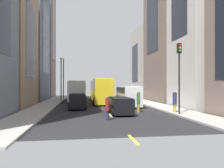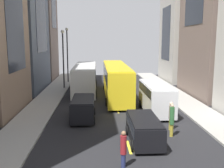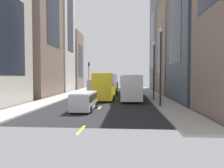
% 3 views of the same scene
% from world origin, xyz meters
% --- Properties ---
extents(ground_plane, '(41.15, 41.15, 0.00)m').
position_xyz_m(ground_plane, '(0.00, 0.00, 0.00)').
color(ground_plane, black).
extents(sidewalk_west, '(2.89, 44.00, 0.15)m').
position_xyz_m(sidewalk_west, '(-7.13, 0.00, 0.07)').
color(sidewalk_west, '#9E9B93').
rests_on(sidewalk_west, ground).
extents(sidewalk_east, '(2.89, 44.00, 0.15)m').
position_xyz_m(sidewalk_east, '(7.13, 0.00, 0.07)').
color(sidewalk_east, '#9E9B93').
rests_on(sidewalk_east, ground).
extents(lane_stripe_0, '(0.16, 2.00, 0.01)m').
position_xyz_m(lane_stripe_0, '(0.00, -21.00, 0.01)').
color(lane_stripe_0, yellow).
rests_on(lane_stripe_0, ground).
extents(lane_stripe_1, '(0.16, 2.00, 0.01)m').
position_xyz_m(lane_stripe_1, '(0.00, -12.60, 0.01)').
color(lane_stripe_1, yellow).
rests_on(lane_stripe_1, ground).
extents(lane_stripe_2, '(0.16, 2.00, 0.01)m').
position_xyz_m(lane_stripe_2, '(0.00, -4.20, 0.01)').
color(lane_stripe_2, yellow).
rests_on(lane_stripe_2, ground).
extents(lane_stripe_3, '(0.16, 2.00, 0.01)m').
position_xyz_m(lane_stripe_3, '(0.00, 4.20, 0.01)').
color(lane_stripe_3, yellow).
rests_on(lane_stripe_3, ground).
extents(lane_stripe_4, '(0.16, 2.00, 0.01)m').
position_xyz_m(lane_stripe_4, '(0.00, 12.60, 0.01)').
color(lane_stripe_4, yellow).
rests_on(lane_stripe_4, ground).
extents(lane_stripe_5, '(0.16, 2.00, 0.01)m').
position_xyz_m(lane_stripe_5, '(0.00, 21.00, 0.01)').
color(lane_stripe_5, yellow).
rests_on(lane_stripe_5, ground).
extents(building_west_2, '(9.56, 10.56, 21.44)m').
position_xyz_m(building_west_2, '(-13.51, 6.82, 10.72)').
color(building_west_2, '#4C5666').
rests_on(building_west_2, ground).
extents(building_west_3, '(8.43, 7.95, 36.78)m').
position_xyz_m(building_west_3, '(-12.95, 17.09, 18.39)').
color(building_west_3, '#7A665B').
rests_on(building_west_3, ground).
extents(building_east_3, '(6.78, 8.56, 14.62)m').
position_xyz_m(building_east_3, '(12.13, 13.17, 7.31)').
color(building_east_3, '#B7B2A8').
rests_on(building_east_3, ground).
extents(city_bus_white, '(2.81, 11.31, 3.35)m').
position_xyz_m(city_bus_white, '(-3.29, 4.39, 2.01)').
color(city_bus_white, silver).
rests_on(city_bus_white, ground).
extents(streetcar_yellow, '(2.70, 14.06, 3.59)m').
position_xyz_m(streetcar_yellow, '(0.29, 1.97, 2.12)').
color(streetcar_yellow, yellow).
rests_on(streetcar_yellow, ground).
extents(delivery_van_white, '(2.25, 6.14, 2.58)m').
position_xyz_m(delivery_van_white, '(3.28, -5.08, 1.52)').
color(delivery_van_white, white).
rests_on(delivery_van_white, ground).
extents(car_black_0, '(1.94, 4.27, 1.56)m').
position_xyz_m(car_black_0, '(1.03, -11.82, 0.92)').
color(car_black_0, black).
rests_on(car_black_0, ground).
extents(car_silver_1, '(1.92, 4.59, 1.70)m').
position_xyz_m(car_silver_1, '(1.25, 14.18, 1.00)').
color(car_silver_1, '#B7BABF').
rests_on(car_silver_1, ground).
extents(car_black_2, '(1.92, 4.23, 1.75)m').
position_xyz_m(car_black_2, '(-3.00, -6.82, 1.03)').
color(car_black_2, black).
rests_on(car_black_2, ground).
extents(pedestrian_crossing_mid, '(0.32, 0.32, 2.04)m').
position_xyz_m(pedestrian_crossing_mid, '(3.31, -9.73, 1.11)').
color(pedestrian_crossing_mid, gold).
rests_on(pedestrian_crossing_mid, ground).
extents(pedestrian_waiting_curb, '(0.31, 0.31, 2.20)m').
position_xyz_m(pedestrian_waiting_curb, '(3.02, -10.99, 1.18)').
color(pedestrian_waiting_curb, gold).
rests_on(pedestrian_waiting_curb, ground).
extents(pedestrian_walking_far, '(0.39, 0.39, 2.09)m').
position_xyz_m(pedestrian_walking_far, '(6.20, -12.31, 1.24)').
color(pedestrian_walking_far, gold).
rests_on(pedestrian_walking_far, ground).
extents(pedestrian_crossing_near, '(0.31, 0.31, 1.90)m').
position_xyz_m(pedestrian_crossing_near, '(-0.59, -15.07, 1.02)').
color(pedestrian_crossing_near, navy).
rests_on(pedestrian_crossing_near, ground).
extents(traffic_light_near_corner, '(0.32, 0.44, 6.33)m').
position_xyz_m(traffic_light_near_corner, '(6.08, -13.50, 4.51)').
color(traffic_light_near_corner, black).
rests_on(traffic_light_near_corner, ground).
extents(streetlamp_near, '(0.44, 0.44, 7.96)m').
position_xyz_m(streetlamp_near, '(-6.18, 11.86, 4.95)').
color(streetlamp_near, black).
rests_on(streetlamp_near, ground).
extents(streetlamp_far, '(0.44, 0.44, 7.46)m').
position_xyz_m(streetlamp_far, '(-6.18, 6.93, 4.69)').
color(streetlamp_far, black).
rests_on(streetlamp_far, ground).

